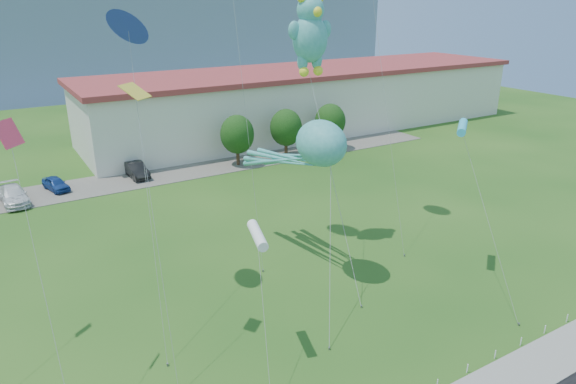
{
  "coord_description": "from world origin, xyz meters",
  "views": [
    {
      "loc": [
        -12.56,
        -13.93,
        16.7
      ],
      "look_at": [
        0.62,
        8.0,
        7.09
      ],
      "focal_mm": 32.0,
      "sensor_mm": 36.0,
      "label": 1
    }
  ],
  "objects_px": {
    "warehouse": "(312,99)",
    "parked_car_white": "(14,195)",
    "parked_car_blue": "(56,184)",
    "octopus_kite": "(308,151)",
    "parked_car_black": "(136,170)",
    "teddy_bear_kite": "(310,33)"
  },
  "relations": [
    {
      "from": "parked_car_white",
      "to": "parked_car_blue",
      "type": "height_order",
      "value": "parked_car_white"
    },
    {
      "from": "warehouse",
      "to": "parked_car_white",
      "type": "height_order",
      "value": "warehouse"
    },
    {
      "from": "parked_car_blue",
      "to": "octopus_kite",
      "type": "relative_size",
      "value": 0.27
    },
    {
      "from": "octopus_kite",
      "to": "parked_car_blue",
      "type": "bearing_deg",
      "value": 115.63
    },
    {
      "from": "parked_car_white",
      "to": "parked_car_black",
      "type": "distance_m",
      "value": 11.25
    },
    {
      "from": "parked_car_black",
      "to": "teddy_bear_kite",
      "type": "height_order",
      "value": "teddy_bear_kite"
    },
    {
      "from": "parked_car_blue",
      "to": "octopus_kite",
      "type": "distance_m",
      "value": 28.34
    },
    {
      "from": "parked_car_black",
      "to": "teddy_bear_kite",
      "type": "xyz_separation_m",
      "value": [
        6.48,
        -21.38,
        13.97
      ]
    },
    {
      "from": "parked_car_white",
      "to": "octopus_kite",
      "type": "xyz_separation_m",
      "value": [
        15.46,
        -22.99,
        7.37
      ]
    },
    {
      "from": "warehouse",
      "to": "parked_car_white",
      "type": "distance_m",
      "value": 39.04
    },
    {
      "from": "warehouse",
      "to": "parked_car_blue",
      "type": "relative_size",
      "value": 17.03
    },
    {
      "from": "warehouse",
      "to": "parked_car_blue",
      "type": "distance_m",
      "value": 35.14
    },
    {
      "from": "warehouse",
      "to": "octopus_kite",
      "type": "xyz_separation_m",
      "value": [
        -22.13,
        -32.98,
        4.02
      ]
    },
    {
      "from": "warehouse",
      "to": "parked_car_white",
      "type": "relative_size",
      "value": 12.31
    },
    {
      "from": "teddy_bear_kite",
      "to": "octopus_kite",
      "type": "bearing_deg",
      "value": -123.6
    },
    {
      "from": "parked_car_white",
      "to": "parked_car_black",
      "type": "relative_size",
      "value": 1.13
    },
    {
      "from": "parked_car_white",
      "to": "teddy_bear_kite",
      "type": "distance_m",
      "value": 29.92
    },
    {
      "from": "octopus_kite",
      "to": "warehouse",
      "type": "bearing_deg",
      "value": 56.13
    },
    {
      "from": "parked_car_white",
      "to": "octopus_kite",
      "type": "distance_m",
      "value": 28.66
    },
    {
      "from": "teddy_bear_kite",
      "to": "warehouse",
      "type": "bearing_deg",
      "value": 56.11
    },
    {
      "from": "parked_car_black",
      "to": "teddy_bear_kite",
      "type": "distance_m",
      "value": 26.35
    },
    {
      "from": "parked_car_white",
      "to": "parked_car_black",
      "type": "bearing_deg",
      "value": 3.45
    }
  ]
}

